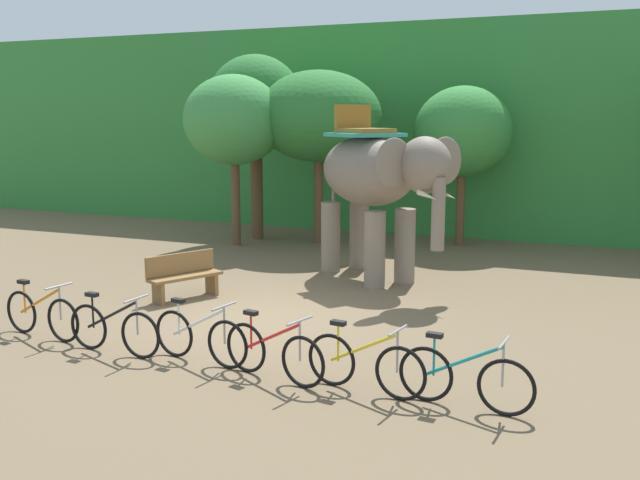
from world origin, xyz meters
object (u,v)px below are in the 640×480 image
tree_left (234,120)px  elephant (376,179)px  tree_right (463,132)px  bike_white (200,337)px  bike_red (273,352)px  bike_yellow (365,364)px  bike_orange (42,314)px  tree_center (319,117)px  bike_black (114,329)px  bike_teal (465,378)px  wooden_bench (184,275)px  tree_center_right (255,103)px

tree_left → elephant: tree_left is taller
tree_right → bike_white: size_ratio=2.55×
bike_red → bike_yellow: 1.29m
bike_orange → bike_white: same height
tree_left → bike_orange: (1.25, -8.60, -3.02)m
tree_right → bike_red: tree_right is taller
tree_center → bike_black: 10.49m
bike_teal → bike_orange: bearing=178.2°
tree_center → tree_right: (3.73, 1.17, -0.41)m
elephant → bike_yellow: elephant is taller
elephant → tree_center: bearing=127.8°
wooden_bench → tree_right: bearing=64.7°
bike_orange → tree_right: bearing=67.9°
tree_left → tree_right: bearing=22.4°
tree_center_right → tree_right: (5.66, 1.19, -0.79)m
bike_red → bike_yellow: bearing=1.8°
bike_red → wooden_bench: size_ratio=1.09×
tree_left → bike_yellow: 11.54m
bike_white → elephant: bearing=84.1°
bike_red → bike_teal: bearing=0.7°
tree_center_right → bike_black: size_ratio=3.06×
elephant → wooden_bench: size_ratio=2.55×
wooden_bench → elephant: bearing=45.7°
tree_center → bike_orange: size_ratio=2.80×
bike_white → tree_center: bearing=103.1°
tree_center → tree_center_right: bearing=-179.7°
elephant → tree_left: bearing=152.2°
tree_center_right → bike_orange: size_ratio=3.08×
bike_black → bike_white: size_ratio=1.01×
tree_center_right → elephant: (4.84, -3.74, -1.68)m
tree_center → bike_white: tree_center is taller
tree_right → bike_orange: tree_right is taller
tree_center → bike_white: 10.54m
tree_center_right → bike_black: (2.81, -9.96, -3.50)m
bike_red → wooden_bench: bike_red is taller
bike_red → tree_center: bearing=109.6°
bike_white → bike_red: bearing=-9.1°
tree_left → bike_red: 10.86m
bike_orange → bike_teal: same height
tree_left → wooden_bench: tree_left is taller
bike_orange → bike_white: size_ratio=1.00×
bike_yellow → wooden_bench: bearing=146.5°
tree_right → bike_red: bearing=-90.8°
tree_center_right → wooden_bench: 7.79m
tree_center_right → bike_orange: (1.21, -9.76, -3.50)m
elephant → bike_black: bearing=-108.1°
tree_center_right → bike_teal: size_ratio=3.06×
tree_right → bike_yellow: (1.13, -11.15, -2.71)m
tree_center → wooden_bench: 7.39m
tree_center → tree_right: size_ratio=1.10×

